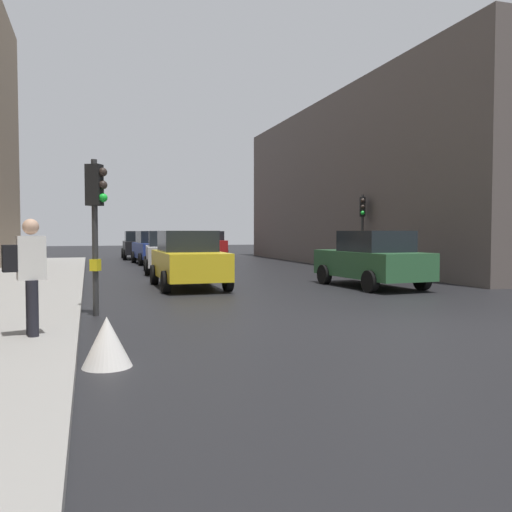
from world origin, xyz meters
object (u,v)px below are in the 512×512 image
object	(u,v)px
traffic_light_mid_street	(362,219)
pedestrian_with_black_backpack	(28,270)
car_blue_van	(154,247)
car_green_estate	(372,259)
warning_sign_triangle	(107,342)
car_dark_suv	(138,245)
car_silver_hatchback	(168,252)
car_red_sedan	(210,244)
traffic_light_near_right	(96,208)
car_yellow_taxi	(188,259)

from	to	relation	value
traffic_light_mid_street	pedestrian_with_black_backpack	size ratio (longest dim) A/B	1.87
car_blue_van	car_green_estate	xyz separation A→B (m)	(5.06, -14.46, 0.00)
traffic_light_mid_street	warning_sign_triangle	distance (m)	17.65
car_dark_suv	traffic_light_mid_street	bearing A→B (deg)	-60.53
car_dark_suv	car_silver_hatchback	bearing A→B (deg)	-89.08
car_dark_suv	car_red_sedan	world-z (taller)	same
car_dark_suv	warning_sign_triangle	xyz separation A→B (m)	(-2.84, -28.09, -0.55)
traffic_light_near_right	car_silver_hatchback	distance (m)	11.98
car_yellow_taxi	car_green_estate	size ratio (longest dim) A/B	0.97
car_red_sedan	warning_sign_triangle	bearing A→B (deg)	-104.74
car_silver_hatchback	car_green_estate	bearing A→B (deg)	-57.14
car_dark_suv	warning_sign_triangle	size ratio (longest dim) A/B	6.52
traffic_light_near_right	car_blue_van	xyz separation A→B (m)	(3.21, 17.92, -1.33)
car_silver_hatchback	car_red_sedan	size ratio (longest dim) A/B	1.01
traffic_light_near_right	car_silver_hatchback	world-z (taller)	traffic_light_near_right
traffic_light_near_right	car_red_sedan	bearing A→B (deg)	72.80
car_green_estate	car_blue_van	bearing A→B (deg)	109.29
traffic_light_mid_street	car_yellow_taxi	xyz separation A→B (m)	(-8.23, -4.15, -1.40)
car_green_estate	warning_sign_triangle	world-z (taller)	car_green_estate
car_silver_hatchback	car_blue_van	bearing A→B (deg)	88.87
traffic_light_mid_street	car_yellow_taxi	bearing A→B (deg)	-153.23
car_yellow_taxi	pedestrian_with_black_backpack	size ratio (longest dim) A/B	2.38
car_silver_hatchback	car_yellow_taxi	world-z (taller)	same
car_red_sedan	pedestrian_with_black_backpack	xyz separation A→B (m)	(-9.16, -29.05, 0.29)
pedestrian_with_black_backpack	car_green_estate	bearing A→B (deg)	33.91
car_silver_hatchback	car_yellow_taxi	bearing A→B (deg)	-92.52
car_silver_hatchback	car_green_estate	world-z (taller)	same
traffic_light_mid_street	car_yellow_taxi	size ratio (longest dim) A/B	0.79
car_dark_suv	pedestrian_with_black_backpack	size ratio (longest dim) A/B	2.40
pedestrian_with_black_backpack	warning_sign_triangle	world-z (taller)	pedestrian_with_black_backpack
car_blue_van	warning_sign_triangle	bearing A→B (deg)	-98.04
pedestrian_with_black_backpack	car_blue_van	bearing A→B (deg)	78.43
traffic_light_mid_street	traffic_light_near_right	distance (m)	14.40
warning_sign_triangle	car_silver_hatchback	bearing A→B (deg)	79.22
car_silver_hatchback	car_red_sedan	world-z (taller)	same
car_blue_van	car_dark_suv	bearing A→B (deg)	93.22
car_yellow_taxi	warning_sign_triangle	xyz separation A→B (m)	(-2.75, -9.53, -0.55)
car_red_sedan	pedestrian_with_black_backpack	bearing A→B (deg)	-107.49
traffic_light_near_right	car_red_sedan	distance (m)	27.53
car_blue_van	car_red_sedan	size ratio (longest dim) A/B	1.00
traffic_light_near_right	car_green_estate	size ratio (longest dim) A/B	0.74
car_blue_van	traffic_light_near_right	bearing A→B (deg)	-100.17
car_blue_van	car_green_estate	size ratio (longest dim) A/B	0.99
traffic_light_mid_street	car_green_estate	bearing A→B (deg)	-115.55
car_yellow_taxi	car_blue_van	size ratio (longest dim) A/B	0.98
car_red_sedan	traffic_light_near_right	bearing A→B (deg)	-107.20
car_silver_hatchback	pedestrian_with_black_backpack	xyz separation A→B (m)	(-4.11, -14.28, 0.29)
car_dark_suv	car_yellow_taxi	bearing A→B (deg)	-90.27
car_dark_suv	pedestrian_with_black_backpack	xyz separation A→B (m)	(-3.92, -26.44, 0.29)
traffic_light_near_right	car_blue_van	distance (m)	18.26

